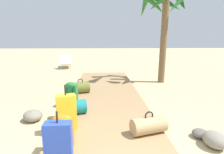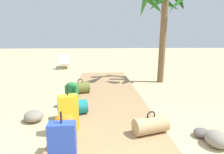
# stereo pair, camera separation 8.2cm
# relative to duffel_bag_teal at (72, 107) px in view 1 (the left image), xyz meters

# --- Properties ---
(ground_plane) EXTENTS (60.00, 60.00, 0.00)m
(ground_plane) POSITION_rel_duffel_bag_teal_xyz_m (0.76, 0.56, -0.23)
(ground_plane) COLOR tan
(boardwalk) EXTENTS (1.98, 7.61, 0.08)m
(boardwalk) POSITION_rel_duffel_bag_teal_xyz_m (0.76, 1.33, -0.19)
(boardwalk) COLOR #9E7A51
(boardwalk) RESTS_ON ground
(duffel_bag_teal) EXTENTS (0.68, 0.47, 0.42)m
(duffel_bag_teal) POSITION_rel_duffel_bag_teal_xyz_m (0.00, 0.00, 0.00)
(duffel_bag_teal) COLOR #197A7F
(duffel_bag_teal) RESTS_ON boardwalk
(duffel_bag_olive) EXTENTS (0.59, 0.46, 0.44)m
(duffel_bag_olive) POSITION_rel_duffel_bag_teal_xyz_m (0.01, 1.66, 0.01)
(duffel_bag_olive) COLOR olive
(duffel_bag_olive) RESTS_ON boardwalk
(suitcase_yellow) EXTENTS (0.38, 0.28, 0.83)m
(suitcase_yellow) POSITION_rel_duffel_bag_teal_xyz_m (0.03, -0.72, 0.17)
(suitcase_yellow) COLOR gold
(suitcase_yellow) RESTS_ON boardwalk
(duffel_bag_tan) EXTENTS (0.66, 0.45, 0.40)m
(duffel_bag_tan) POSITION_rel_duffel_bag_teal_xyz_m (1.46, -0.92, -0.01)
(duffel_bag_tan) COLOR tan
(duffel_bag_tan) RESTS_ON boardwalk
(backpack_green) EXTENTS (0.31, 0.25, 0.56)m
(backpack_green) POSITION_rel_duffel_bag_teal_xyz_m (-0.10, 0.66, 0.14)
(backpack_green) COLOR #237538
(backpack_green) RESTS_ON boardwalk
(backpack_orange) EXTENTS (0.31, 0.22, 0.53)m
(backpack_orange) POSITION_rel_duffel_bag_teal_xyz_m (0.08, -1.31, 0.13)
(backpack_orange) COLOR orange
(backpack_orange) RESTS_ON boardwalk
(suitcase_blue) EXTENTS (0.33, 0.17, 0.77)m
(suitcase_blue) POSITION_rel_duffel_bag_teal_xyz_m (0.13, -1.79, 0.16)
(suitcase_blue) COLOR #2847B7
(suitcase_blue) RESTS_ON boardwalk
(palm_tree_far_right) EXTENTS (1.99, 2.12, 3.62)m
(palm_tree_far_right) POSITION_rel_duffel_bag_teal_xyz_m (2.96, 3.19, 2.55)
(palm_tree_far_right) COLOR brown
(palm_tree_far_right) RESTS_ON ground
(lounge_chair) EXTENTS (0.92, 1.63, 0.79)m
(lounge_chair) POSITION_rel_duffel_bag_teal_xyz_m (-1.47, 7.30, 0.09)
(lounge_chair) COLOR white
(lounge_chair) RESTS_ON ground
(rock_right_near) EXTENTS (0.36, 0.42, 0.25)m
(rock_right_near) POSITION_rel_duffel_bag_teal_xyz_m (2.44, -1.27, -0.11)
(rock_right_near) COLOR gray
(rock_right_near) RESTS_ON ground
(rock_right_mid) EXTENTS (0.39, 0.39, 0.15)m
(rock_right_mid) POSITION_rel_duffel_bag_teal_xyz_m (2.36, -0.97, -0.16)
(rock_right_mid) COLOR #5B5651
(rock_right_mid) RESTS_ON ground
(rock_left_near) EXTENTS (0.56, 0.57, 0.22)m
(rock_left_near) POSITION_rel_duffel_bag_teal_xyz_m (-0.79, -0.11, -0.12)
(rock_left_near) COLOR gray
(rock_left_near) RESTS_ON ground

